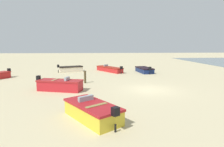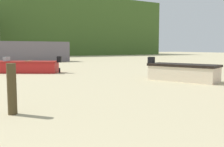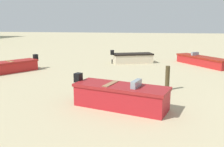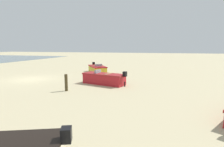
# 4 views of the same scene
# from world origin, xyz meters

# --- Properties ---
(ground_plane) EXTENTS (160.00, 160.00, 0.00)m
(ground_plane) POSITION_xyz_m (0.00, 0.00, 0.00)
(ground_plane) COLOR #BDB086
(boat_cream_1) EXTENTS (2.54, 3.75, 1.16)m
(boat_cream_1) POSITION_xyz_m (11.96, 8.74, 0.43)
(boat_cream_1) COLOR beige
(boat_cream_1) RESTS_ON ground
(boat_yellow_2) EXTENTS (3.91, 3.39, 1.20)m
(boat_yellow_2) POSITION_xyz_m (-6.35, 4.92, 0.45)
(boat_yellow_2) COLOR gold
(boat_yellow_2) RESTS_ON ground
(boat_red_3) EXTENTS (2.33, 4.23, 1.27)m
(boat_red_3) POSITION_xyz_m (0.27, 7.96, 0.49)
(boat_red_3) COLOR #B41E25
(boat_red_3) RESTS_ON ground
(boat_red_4) EXTENTS (4.95, 3.95, 1.06)m
(boat_red_4) POSITION_xyz_m (11.77, 2.94, 0.38)
(boat_red_4) COLOR red
(boat_red_4) RESTS_ON ground
(boat_navy_5) EXTENTS (4.04, 2.12, 1.06)m
(boat_navy_5) POSITION_xyz_m (10.58, -2.12, 0.38)
(boat_navy_5) COLOR #122150
(boat_navy_5) RESTS_ON ground
(mooring_post_near_water) EXTENTS (0.23, 0.23, 1.28)m
(mooring_post_near_water) POSITION_xyz_m (3.43, 6.00, 0.64)
(mooring_post_near_water) COLOR #463A22
(mooring_post_near_water) RESTS_ON ground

